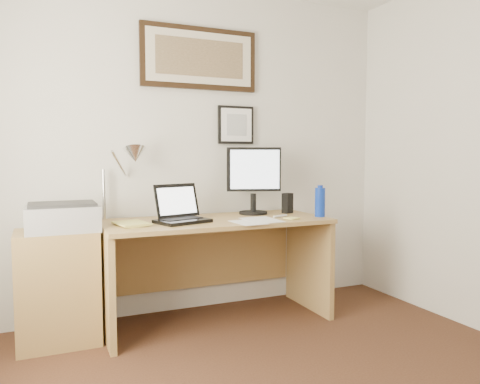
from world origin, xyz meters
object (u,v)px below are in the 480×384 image
printer (63,217)px  desk (212,249)px  side_cabinet (58,287)px  laptop (180,213)px  lcd_monitor (254,177)px  book (118,225)px  water_bottle (320,202)px

printer → desk: bearing=3.6°
side_cabinet → desk: size_ratio=0.46×
side_cabinet → desk: 1.08m
side_cabinet → printer: 0.46m
laptop → printer: (-0.76, 0.04, 0.01)m
lcd_monitor → printer: (-1.40, -0.14, -0.22)m
desk → laptop: 0.41m
side_cabinet → desk: (1.07, 0.04, 0.15)m
book → desk: book is taller
lcd_monitor → printer: lcd_monitor is taller
desk → lcd_monitor: lcd_monitor is taller
desk → printer: size_ratio=3.64×
desk → lcd_monitor: bearing=11.5°
side_cabinet → book: 0.55m
desk → water_bottle: bearing=-18.6°
laptop → lcd_monitor: bearing=15.8°
water_bottle → desk: (-0.77, 0.26, -0.34)m
laptop → water_bottle: bearing=-8.3°
water_bottle → lcd_monitor: bearing=139.5°
book → printer: printer is taller
printer → water_bottle: bearing=-6.1°
side_cabinet → lcd_monitor: (1.44, 0.11, 0.68)m
book → lcd_monitor: 1.14m
laptop → lcd_monitor: size_ratio=0.76×
side_cabinet → printer: bearing=-37.3°
side_cabinet → printer: size_ratio=1.66×
book → laptop: size_ratio=0.64×
side_cabinet → printer: printer is taller
laptop → lcd_monitor: 0.71m
water_bottle → laptop: size_ratio=0.55×
desk → laptop: laptop is taller
book → printer: bearing=165.4°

